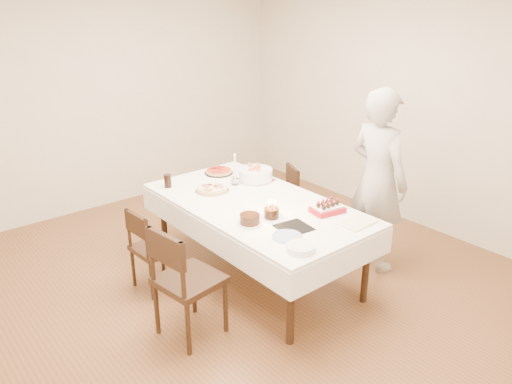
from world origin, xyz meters
TOP-DOWN VIEW (x-y plane):
  - floor at (0.00, 0.00)m, footprint 5.00×5.00m
  - wall_back at (0.00, 2.50)m, footprint 4.50×0.04m
  - wall_right at (2.25, 0.00)m, footprint 0.04×5.00m
  - dining_table at (0.06, -0.04)m, footprint 1.39×2.26m
  - chair_right_savory at (0.81, 0.49)m, footprint 0.52×0.52m
  - chair_left_savory at (-0.76, 0.37)m, footprint 0.42×0.42m
  - chair_left_dessert at (-0.88, -0.39)m, footprint 0.55×0.55m
  - person at (1.08, -0.60)m, footprint 0.45×0.66m
  - pizza_white at (-0.09, 0.43)m, footprint 0.35×0.35m
  - pizza_pepperoni at (0.26, 0.81)m, footprint 0.35×0.35m
  - red_placemat at (0.46, 0.38)m, footprint 0.26×0.26m
  - pasta_bowl at (0.43, 0.41)m, footprint 0.37×0.37m
  - taper_candle at (0.20, 0.45)m, footprint 0.09×0.09m
  - shaker_pair at (0.18, 0.42)m, footprint 0.08×0.08m
  - cola_glass at (-0.35, 0.80)m, footprint 0.09×0.09m
  - layer_cake at (-0.27, -0.36)m, footprint 0.27×0.27m
  - cake_board at (-0.03, -0.64)m, footprint 0.29×0.29m
  - birthday_cake at (-0.04, -0.38)m, footprint 0.15×0.15m
  - strawberry_box at (0.40, -0.60)m, footprint 0.30×0.23m
  - box_lid at (0.43, -0.91)m, footprint 0.32×0.22m
  - plate_stack at (-0.26, -0.95)m, footprint 0.25×0.25m
  - china_plate at (-0.19, -0.72)m, footprint 0.30×0.30m

SIDE VIEW (x-z plane):
  - floor at x=0.00m, z-range 0.00..0.00m
  - dining_table at x=0.06m, z-range 0.00..0.75m
  - chair_right_savory at x=0.81m, z-range 0.00..0.78m
  - chair_left_savory at x=-0.76m, z-range 0.00..0.78m
  - chair_left_dessert at x=-0.88m, z-range 0.00..0.95m
  - red_placemat at x=0.46m, z-range 0.75..0.75m
  - cake_board at x=-0.03m, z-range 0.74..0.76m
  - box_lid at x=0.43m, z-range 0.74..0.76m
  - china_plate at x=-0.19m, z-range 0.75..0.76m
  - pizza_white at x=-0.09m, z-range 0.75..0.79m
  - pizza_pepperoni at x=0.26m, z-range 0.75..0.79m
  - plate_stack at x=-0.26m, z-range 0.75..0.80m
  - strawberry_box at x=0.40m, z-range 0.75..0.82m
  - shaker_pair at x=0.18m, z-range 0.75..0.83m
  - layer_cake at x=-0.27m, z-range 0.75..0.84m
  - pasta_bowl at x=0.43m, z-range 0.76..0.87m
  - cola_glass at x=-0.35m, z-range 0.75..0.88m
  - birthday_cake at x=-0.04m, z-range 0.76..0.90m
  - person at x=1.08m, z-range 0.00..1.75m
  - taper_candle at x=0.20m, z-range 0.75..1.07m
  - wall_back at x=0.00m, z-range 0.00..2.70m
  - wall_right at x=2.25m, z-range 0.00..2.70m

